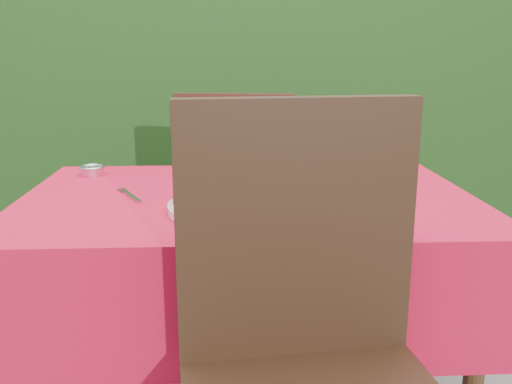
{
  "coord_description": "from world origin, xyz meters",
  "views": [
    {
      "loc": [
        -0.06,
        -1.56,
        1.14
      ],
      "look_at": [
        0.02,
        -0.05,
        0.77
      ],
      "focal_mm": 40.0,
      "sensor_mm": 36.0,
      "label": 1
    }
  ],
  "objects_px": {
    "chair_near": "(309,346)",
    "wine_glass": "(366,133)",
    "pizza_plate": "(240,198)",
    "water_glass": "(384,176)",
    "pasta_plate": "(260,164)",
    "chair_far": "(238,197)",
    "fork": "(131,196)",
    "steel_ramekin": "(92,171)"
  },
  "relations": [
    {
      "from": "pizza_plate",
      "to": "water_glass",
      "type": "xyz_separation_m",
      "value": [
        0.42,
        0.2,
        0.01
      ]
    },
    {
      "from": "water_glass",
      "to": "wine_glass",
      "type": "distance_m",
      "value": 0.22
    },
    {
      "from": "wine_glass",
      "to": "steel_ramekin",
      "type": "height_order",
      "value": "wine_glass"
    },
    {
      "from": "chair_far",
      "to": "water_glass",
      "type": "xyz_separation_m",
      "value": [
        0.41,
        -0.63,
        0.22
      ]
    },
    {
      "from": "chair_far",
      "to": "wine_glass",
      "type": "bearing_deg",
      "value": 140.77
    },
    {
      "from": "pasta_plate",
      "to": "water_glass",
      "type": "distance_m",
      "value": 0.44
    },
    {
      "from": "pizza_plate",
      "to": "fork",
      "type": "xyz_separation_m",
      "value": [
        -0.3,
        0.15,
        -0.03
      ]
    },
    {
      "from": "pasta_plate",
      "to": "chair_near",
      "type": "bearing_deg",
      "value": -87.46
    },
    {
      "from": "fork",
      "to": "chair_near",
      "type": "bearing_deg",
      "value": -80.87
    },
    {
      "from": "chair_near",
      "to": "water_glass",
      "type": "relative_size",
      "value": 11.52
    },
    {
      "from": "water_glass",
      "to": "wine_glass",
      "type": "height_order",
      "value": "wine_glass"
    },
    {
      "from": "water_glass",
      "to": "pasta_plate",
      "type": "bearing_deg",
      "value": 142.68
    },
    {
      "from": "chair_near",
      "to": "chair_far",
      "type": "height_order",
      "value": "chair_near"
    },
    {
      "from": "water_glass",
      "to": "steel_ramekin",
      "type": "height_order",
      "value": "water_glass"
    },
    {
      "from": "pizza_plate",
      "to": "water_glass",
      "type": "relative_size",
      "value": 4.74
    },
    {
      "from": "chair_far",
      "to": "water_glass",
      "type": "bearing_deg",
      "value": 131.43
    },
    {
      "from": "chair_far",
      "to": "pizza_plate",
      "type": "xyz_separation_m",
      "value": [
        -0.01,
        -0.83,
        0.21
      ]
    },
    {
      "from": "steel_ramekin",
      "to": "fork",
      "type": "bearing_deg",
      "value": -59.63
    },
    {
      "from": "pasta_plate",
      "to": "chair_far",
      "type": "bearing_deg",
      "value": 100.21
    },
    {
      "from": "pizza_plate",
      "to": "chair_near",
      "type": "bearing_deg",
      "value": -74.92
    },
    {
      "from": "wine_glass",
      "to": "steel_ramekin",
      "type": "distance_m",
      "value": 0.89
    },
    {
      "from": "chair_far",
      "to": "pizza_plate",
      "type": "height_order",
      "value": "chair_far"
    },
    {
      "from": "wine_glass",
      "to": "fork",
      "type": "bearing_deg",
      "value": -160.93
    },
    {
      "from": "pasta_plate",
      "to": "water_glass",
      "type": "relative_size",
      "value": 2.93
    },
    {
      "from": "pasta_plate",
      "to": "fork",
      "type": "xyz_separation_m",
      "value": [
        -0.38,
        -0.32,
        -0.02
      ]
    },
    {
      "from": "chair_far",
      "to": "wine_glass",
      "type": "height_order",
      "value": "chair_far"
    },
    {
      "from": "water_glass",
      "to": "chair_far",
      "type": "bearing_deg",
      "value": 123.29
    },
    {
      "from": "chair_near",
      "to": "fork",
      "type": "relative_size",
      "value": 5.61
    },
    {
      "from": "pizza_plate",
      "to": "steel_ramekin",
      "type": "bearing_deg",
      "value": 136.69
    },
    {
      "from": "chair_near",
      "to": "wine_glass",
      "type": "relative_size",
      "value": 5.32
    },
    {
      "from": "chair_near",
      "to": "wine_glass",
      "type": "bearing_deg",
      "value": 63.8
    },
    {
      "from": "chair_far",
      "to": "wine_glass",
      "type": "relative_size",
      "value": 4.97
    },
    {
      "from": "chair_far",
      "to": "fork",
      "type": "bearing_deg",
      "value": 73.68
    },
    {
      "from": "chair_near",
      "to": "chair_far",
      "type": "relative_size",
      "value": 1.07
    },
    {
      "from": "chair_far",
      "to": "pasta_plate",
      "type": "relative_size",
      "value": 3.68
    },
    {
      "from": "water_glass",
      "to": "fork",
      "type": "relative_size",
      "value": 0.49
    },
    {
      "from": "chair_far",
      "to": "pasta_plate",
      "type": "xyz_separation_m",
      "value": [
        0.07,
        -0.36,
        0.21
      ]
    },
    {
      "from": "chair_near",
      "to": "fork",
      "type": "xyz_separation_m",
      "value": [
        -0.42,
        0.59,
        0.14
      ]
    },
    {
      "from": "pasta_plate",
      "to": "fork",
      "type": "distance_m",
      "value": 0.49
    },
    {
      "from": "pizza_plate",
      "to": "pasta_plate",
      "type": "relative_size",
      "value": 1.62
    },
    {
      "from": "chair_far",
      "to": "fork",
      "type": "xyz_separation_m",
      "value": [
        -0.31,
        -0.68,
        0.18
      ]
    },
    {
      "from": "chair_near",
      "to": "pasta_plate",
      "type": "distance_m",
      "value": 0.92
    }
  ]
}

